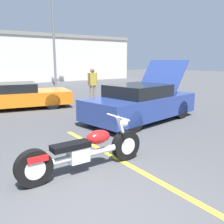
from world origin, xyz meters
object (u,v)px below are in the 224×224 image
object	(u,v)px
show_car_hood_open	(141,103)
parked_car_right_row	(15,96)
light_pole	(54,29)
motorcycle	(85,152)
spectator_midground	(93,82)

from	to	relation	value
show_car_hood_open	parked_car_right_row	bearing A→B (deg)	112.55
show_car_hood_open	parked_car_right_row	size ratio (longest dim) A/B	0.91
light_pole	motorcycle	xyz separation A→B (m)	(-5.52, -14.98, -3.95)
light_pole	show_car_hood_open	world-z (taller)	light_pole
motorcycle	show_car_hood_open	distance (m)	4.22
show_car_hood_open	spectator_midground	size ratio (longest dim) A/B	2.69
light_pole	spectator_midground	world-z (taller)	light_pole
motorcycle	parked_car_right_row	xyz separation A→B (m)	(0.47, 7.07, 0.15)
motorcycle	parked_car_right_row	size ratio (longest dim) A/B	0.53
parked_car_right_row	spectator_midground	size ratio (longest dim) A/B	2.95
light_pole	show_car_hood_open	distance (m)	13.25
spectator_midground	parked_car_right_row	bearing A→B (deg)	178.88
show_car_hood_open	spectator_midground	xyz separation A→B (m)	(0.76, 4.56, 0.34)
light_pole	parked_car_right_row	world-z (taller)	light_pole
motorcycle	spectator_midground	world-z (taller)	spectator_midground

